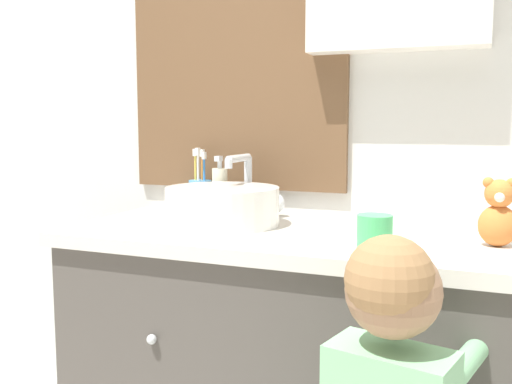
{
  "coord_description": "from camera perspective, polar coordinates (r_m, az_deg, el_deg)",
  "views": [
    {
      "loc": [
        0.46,
        -1.06,
        1.11
      ],
      "look_at": [
        -0.08,
        0.27,
        0.94
      ],
      "focal_mm": 40.0,
      "sensor_mm": 36.0,
      "label": 1
    }
  ],
  "objects": [
    {
      "name": "teddy_bear",
      "position": [
        1.37,
        23.08,
        -2.04
      ],
      "size": [
        0.08,
        0.07,
        0.15
      ],
      "color": "orange",
      "rests_on": "vanity_counter"
    },
    {
      "name": "vanity_counter",
      "position": [
        1.61,
        3.54,
        -18.59
      ],
      "size": [
        1.16,
        0.56,
        0.84
      ],
      "color": "#4C4742",
      "rests_on": "ground_plane"
    },
    {
      "name": "soap_dispenser",
      "position": [
        1.73,
        -3.63,
        0.19
      ],
      "size": [
        0.05,
        0.05,
        0.18
      ],
      "color": "beige",
      "rests_on": "vanity_counter"
    },
    {
      "name": "sink_basin",
      "position": [
        1.54,
        -3.22,
        -1.28
      ],
      "size": [
        0.31,
        0.36,
        0.19
      ],
      "color": "white",
      "rests_on": "vanity_counter"
    },
    {
      "name": "drinking_cup",
      "position": [
        1.24,
        11.78,
        -4.1
      ],
      "size": [
        0.08,
        0.08,
        0.08
      ],
      "primitive_type": "cylinder",
      "color": "#4CC670",
      "rests_on": "vanity_counter"
    },
    {
      "name": "toothbrush_holder",
      "position": [
        1.8,
        -5.6,
        -0.13
      ],
      "size": [
        0.07,
        0.07,
        0.2
      ],
      "color": "#4C93C6",
      "rests_on": "vanity_counter"
    },
    {
      "name": "wall_back",
      "position": [
        1.75,
        7.04,
        12.72
      ],
      "size": [
        3.2,
        0.18,
        2.5
      ],
      "color": "silver",
      "rests_on": "ground_plane"
    }
  ]
}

